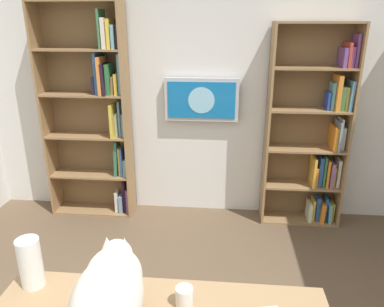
{
  "coord_description": "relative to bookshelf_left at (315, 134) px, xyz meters",
  "views": [
    {
      "loc": [
        -0.3,
        1.5,
        2.0
      ],
      "look_at": [
        -0.06,
        -1.13,
        1.04
      ],
      "focal_mm": 34.48,
      "sensor_mm": 36.0,
      "label": 1
    }
  ],
  "objects": [
    {
      "name": "bookshelf_right",
      "position": [
        2.2,
        -0.0,
        0.18
      ],
      "size": [
        0.87,
        0.28,
        2.18
      ],
      "color": "#937047",
      "rests_on": "ground"
    },
    {
      "name": "wall_mounted_tv",
      "position": [
        1.13,
        -0.08,
        0.31
      ],
      "size": [
        0.74,
        0.07,
        0.43
      ],
      "color": "#B7B7BC"
    },
    {
      "name": "cat",
      "position": [
        1.34,
        2.38,
        0.01
      ],
      "size": [
        0.28,
        0.57,
        0.36
      ],
      "color": "silver",
      "rests_on": "desk"
    },
    {
      "name": "paper_towel_roll",
      "position": [
        1.8,
        2.15,
        -0.04
      ],
      "size": [
        0.11,
        0.11,
        0.26
      ],
      "primitive_type": "cylinder",
      "color": "white",
      "rests_on": "desk"
    },
    {
      "name": "bookshelf_left",
      "position": [
        0.0,
        0.0,
        0.0
      ],
      "size": [
        0.78,
        0.28,
        1.99
      ],
      "color": "#937047",
      "rests_on": "ground"
    },
    {
      "name": "coffee_mug",
      "position": [
        1.05,
        2.23,
        -0.12
      ],
      "size": [
        0.08,
        0.08,
        0.1
      ],
      "primitive_type": "cylinder",
      "color": "white",
      "rests_on": "desk"
    },
    {
      "name": "wall_back",
      "position": [
        1.19,
        -0.17,
        0.41
      ],
      "size": [
        4.52,
        0.06,
        2.7
      ],
      "primitive_type": "cube",
      "color": "silver",
      "rests_on": "ground"
    }
  ]
}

